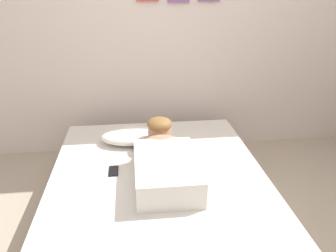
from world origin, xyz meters
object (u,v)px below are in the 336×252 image
at_px(person_lying, 164,159).
at_px(bed, 159,198).
at_px(cell_phone, 114,171).
at_px(pillow, 132,136).
at_px(coffee_cup, 164,142).

bearing_deg(person_lying, bed, -132.11).
xyz_separation_m(bed, person_lying, (0.05, 0.05, 0.29)).
height_order(bed, cell_phone, cell_phone).
bearing_deg(pillow, coffee_cup, -24.75).
distance_m(bed, cell_phone, 0.38).
xyz_separation_m(coffee_cup, cell_phone, (-0.41, -0.35, -0.03)).
bearing_deg(cell_phone, pillow, 73.19).
relative_size(bed, person_lying, 2.14).
height_order(pillow, coffee_cup, pillow).
bearing_deg(person_lying, coffee_cup, 84.00).
height_order(person_lying, cell_phone, person_lying).
bearing_deg(bed, cell_phone, 163.51).
distance_m(bed, pillow, 0.64).
distance_m(person_lying, cell_phone, 0.38).
height_order(pillow, person_lying, person_lying).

